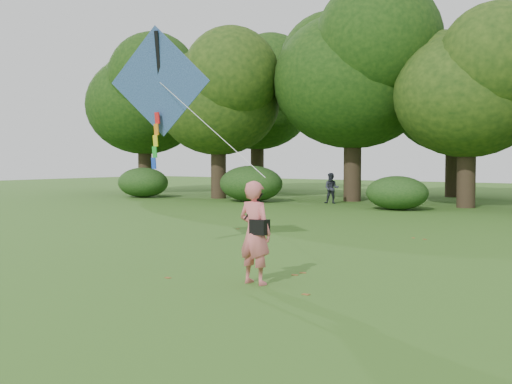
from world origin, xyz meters
The scene contains 7 objects.
ground centered at (0.00, 0.00, 0.00)m, with size 100.00×100.00×0.00m, color #265114.
man_kite_flyer centered at (0.22, 0.68, 0.89)m, with size 0.65×0.42×1.78m, color #E26A6D.
bystander_left centered at (-8.00, 18.81, 0.73)m, with size 0.71×0.56×1.47m, color #2A2D39.
crossbody_bag centered at (0.34, 0.65, 1.00)m, with size 0.43×0.20×0.71m.
flying_kite centered at (-3.71, 2.52, 3.85)m, with size 5.40×2.25×3.29m.
shrub_band centered at (-0.72, 17.60, 0.86)m, with size 39.15×3.22×1.88m.
fallen_leaves centered at (0.27, 3.96, 0.01)m, with size 11.12×11.35×0.01m.
Camera 1 is at (6.47, -8.26, 2.16)m, focal length 45.00 mm.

